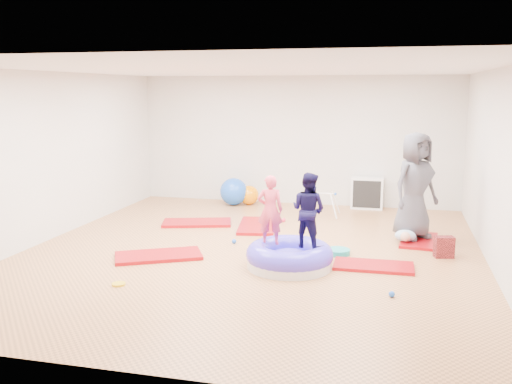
# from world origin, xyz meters

# --- Properties ---
(room) EXTENTS (7.01, 8.01, 2.81)m
(room) POSITION_xyz_m (0.00, 0.00, 1.40)
(room) COLOR #C3854A
(room) RESTS_ON ground
(gym_mat_front_left) EXTENTS (1.43, 1.16, 0.05)m
(gym_mat_front_left) POSITION_xyz_m (-1.29, -0.62, 0.03)
(gym_mat_front_left) COLOR #A61008
(gym_mat_front_left) RESTS_ON ground
(gym_mat_mid_left) EXTENTS (1.40, 0.97, 0.05)m
(gym_mat_mid_left) POSITION_xyz_m (-1.46, 1.57, 0.03)
(gym_mat_mid_left) COLOR #A61008
(gym_mat_mid_left) RESTS_ON ground
(gym_mat_center_back) EXTENTS (0.86, 1.39, 0.05)m
(gym_mat_center_back) POSITION_xyz_m (-0.30, 1.60, 0.03)
(gym_mat_center_back) COLOR #A61008
(gym_mat_center_back) RESTS_ON ground
(gym_mat_right) EXTENTS (1.13, 0.58, 0.05)m
(gym_mat_right) POSITION_xyz_m (1.89, -0.35, 0.02)
(gym_mat_right) COLOR #A61008
(gym_mat_right) RESTS_ON ground
(gym_mat_rear_right) EXTENTS (0.66, 1.16, 0.05)m
(gym_mat_rear_right) POSITION_xyz_m (2.57, 1.27, 0.02)
(gym_mat_rear_right) COLOR #A61008
(gym_mat_rear_right) RESTS_ON ground
(inflatable_cushion) EXTENTS (1.24, 1.24, 0.39)m
(inflatable_cushion) POSITION_xyz_m (0.72, -0.63, 0.15)
(inflatable_cushion) COLOR silver
(inflatable_cushion) RESTS_ON ground
(child_pink) EXTENTS (0.40, 0.30, 1.00)m
(child_pink) POSITION_xyz_m (0.42, -0.57, 0.86)
(child_pink) COLOR #DD3F56
(child_pink) RESTS_ON inflatable_cushion
(child_navy) EXTENTS (0.63, 0.57, 1.06)m
(child_navy) POSITION_xyz_m (0.98, -0.59, 0.89)
(child_navy) COLOR black
(child_navy) RESTS_ON inflatable_cushion
(adult_caregiver) EXTENTS (1.01, 1.01, 1.77)m
(adult_caregiver) POSITION_xyz_m (2.46, 1.34, 0.93)
(adult_caregiver) COLOR #41414A
(adult_caregiver) RESTS_ON gym_mat_rear_right
(infant) EXTENTS (0.34, 0.34, 0.20)m
(infant) POSITION_xyz_m (2.33, 1.02, 0.15)
(infant) COLOR #9AB7D7
(infant) RESTS_ON gym_mat_rear_right
(ball_pit_balls) EXTENTS (2.65, 3.73, 0.08)m
(ball_pit_balls) POSITION_xyz_m (0.69, 0.70, 0.04)
(ball_pit_balls) COLOR yellow
(ball_pit_balls) RESTS_ON ground
(exercise_ball_blue) EXTENTS (0.60, 0.60, 0.60)m
(exercise_ball_blue) POSITION_xyz_m (-1.29, 3.47, 0.30)
(exercise_ball_blue) COLOR blue
(exercise_ball_blue) RESTS_ON ground
(exercise_ball_orange) EXTENTS (0.42, 0.42, 0.42)m
(exercise_ball_orange) POSITION_xyz_m (-0.98, 3.60, 0.21)
(exercise_ball_orange) COLOR #FF8800
(exercise_ball_orange) RESTS_ON ground
(infant_play_gym) EXTENTS (0.63, 0.59, 0.48)m
(infant_play_gym) POSITION_xyz_m (0.76, 2.82, 0.32)
(infant_play_gym) COLOR white
(infant_play_gym) RESTS_ON ground
(cube_shelf) EXTENTS (0.67, 0.33, 0.67)m
(cube_shelf) POSITION_xyz_m (1.57, 3.79, 0.34)
(cube_shelf) COLOR white
(cube_shelf) RESTS_ON ground
(balance_disc) EXTENTS (0.37, 0.37, 0.08)m
(balance_disc) POSITION_xyz_m (1.33, 0.19, 0.04)
(balance_disc) COLOR teal
(balance_disc) RESTS_ON ground
(backpack) EXTENTS (0.31, 0.23, 0.32)m
(backpack) POSITION_xyz_m (2.89, 0.42, 0.16)
(backpack) COLOR #AC282C
(backpack) RESTS_ON ground
(yellow_toy) EXTENTS (0.18, 0.18, 0.03)m
(yellow_toy) POSITION_xyz_m (-1.29, -1.90, 0.01)
(yellow_toy) COLOR yellow
(yellow_toy) RESTS_ON ground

